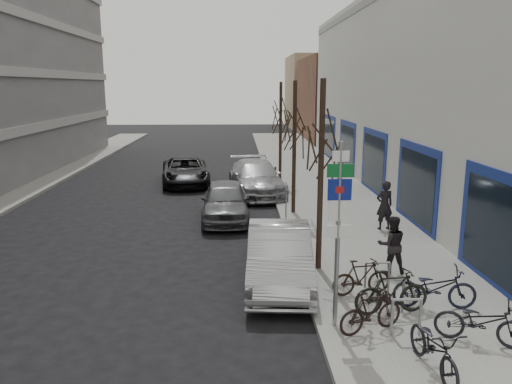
{
  "coord_description": "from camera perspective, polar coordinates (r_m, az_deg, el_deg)",
  "views": [
    {
      "loc": [
        0.29,
        -10.04,
        5.31
      ],
      "look_at": [
        0.87,
        5.41,
        2.0
      ],
      "focal_mm": 35.0,
      "sensor_mm": 36.0,
      "label": 1
    }
  ],
  "objects": [
    {
      "name": "tan_building_far",
      "position": [
        66.37,
        9.49,
        11.22
      ],
      "size": [
        13.0,
        12.0,
        9.0
      ],
      "primitive_type": "cube",
      "color": "#937A5B",
      "rests_on": "ground"
    },
    {
      "name": "bike_far_curb",
      "position": [
        11.37,
        24.36,
        -12.97
      ],
      "size": [
        1.87,
        1.22,
        1.1
      ],
      "primitive_type": "imported",
      "rotation": [
        0.0,
        0.0,
        1.16
      ],
      "color": "black",
      "rests_on": "sidewalk_east"
    },
    {
      "name": "ground",
      "position": [
        11.36,
        -3.51,
        -15.8
      ],
      "size": [
        120.0,
        120.0,
        0.0
      ],
      "primitive_type": "plane",
      "color": "black",
      "rests_on": "ground"
    },
    {
      "name": "meter_back",
      "position": [
        24.51,
        2.22,
        1.75
      ],
      "size": [
        0.1,
        0.08,
        1.27
      ],
      "color": "gray",
      "rests_on": "sidewalk_east"
    },
    {
      "name": "sidewalk_east",
      "position": [
        21.14,
        9.4,
        -2.42
      ],
      "size": [
        5.0,
        70.0,
        0.15
      ],
      "primitive_type": "cube",
      "color": "slate",
      "rests_on": "ground"
    },
    {
      "name": "tree_near",
      "position": [
        13.79,
        7.54,
        6.96
      ],
      "size": [
        1.8,
        1.8,
        5.5
      ],
      "color": "black",
      "rests_on": "ground"
    },
    {
      "name": "parked_car_mid",
      "position": [
        20.01,
        -3.52,
        -1.01
      ],
      "size": [
        1.94,
        4.63,
        1.57
      ],
      "primitive_type": "imported",
      "rotation": [
        0.0,
        0.0,
        0.02
      ],
      "color": "#54555A",
      "rests_on": "ground"
    },
    {
      "name": "highway_sign_pole",
      "position": [
        10.64,
        9.38,
        -3.63
      ],
      "size": [
        0.55,
        0.1,
        4.2
      ],
      "color": "gray",
      "rests_on": "ground"
    },
    {
      "name": "bike_far_inner",
      "position": [
        12.92,
        11.98,
        -9.46
      ],
      "size": [
        1.62,
        0.73,
        0.95
      ],
      "primitive_type": "imported",
      "rotation": [
        0.0,
        0.0,
        1.74
      ],
      "color": "black",
      "rests_on": "sidewalk_east"
    },
    {
      "name": "parked_car_back",
      "position": [
        24.69,
        0.04,
        1.62
      ],
      "size": [
        2.99,
        5.94,
        1.65
      ],
      "primitive_type": "imported",
      "rotation": [
        0.0,
        0.0,
        0.12
      ],
      "color": "#9A9A9F",
      "rests_on": "ground"
    },
    {
      "name": "bike_mid_inner",
      "position": [
        12.04,
        15.25,
        -10.9
      ],
      "size": [
        1.86,
        0.78,
        1.09
      ],
      "primitive_type": "imported",
      "rotation": [
        0.0,
        0.0,
        1.71
      ],
      "color": "black",
      "rests_on": "sidewalk_east"
    },
    {
      "name": "bike_mid_curb",
      "position": [
        12.62,
        19.77,
        -9.89
      ],
      "size": [
        2.0,
        0.81,
        1.18
      ],
      "primitive_type": "imported",
      "rotation": [
        0.0,
        0.0,
        1.45
      ],
      "color": "black",
      "rests_on": "sidewalk_east"
    },
    {
      "name": "tree_far",
      "position": [
        26.67,
        2.84,
        9.48
      ],
      "size": [
        1.8,
        1.8,
        5.5
      ],
      "color": "black",
      "rests_on": "ground"
    },
    {
      "name": "meter_front",
      "position": [
        13.89,
        5.68,
        -6.42
      ],
      "size": [
        0.1,
        0.08,
        1.27
      ],
      "color": "gray",
      "rests_on": "sidewalk_east"
    },
    {
      "name": "bike_rack",
      "position": [
        12.13,
        15.11,
        -10.9
      ],
      "size": [
        0.66,
        2.26,
        0.83
      ],
      "color": "gray",
      "rests_on": "sidewalk_east"
    },
    {
      "name": "parked_car_front",
      "position": [
        13.63,
        2.65,
        -7.3
      ],
      "size": [
        1.95,
        4.89,
        1.58
      ],
      "primitive_type": "imported",
      "rotation": [
        0.0,
        0.0,
        -0.06
      ],
      "color": "#B3B4B9",
      "rests_on": "ground"
    },
    {
      "name": "meter_mid",
      "position": [
        19.14,
        3.47,
        -1.21
      ],
      "size": [
        0.1,
        0.08,
        1.27
      ],
      "color": "gray",
      "rests_on": "sidewalk_east"
    },
    {
      "name": "bike_near_right",
      "position": [
        11.13,
        13.01,
        -13.1
      ],
      "size": [
        1.65,
        1.03,
        0.96
      ],
      "primitive_type": "imported",
      "rotation": [
        0.0,
        0.0,
        1.95
      ],
      "color": "black",
      "rests_on": "sidewalk_east"
    },
    {
      "name": "lane_car",
      "position": [
        27.5,
        -8.09,
        2.39
      ],
      "size": [
        3.12,
        5.57,
        1.47
      ],
      "primitive_type": "imported",
      "rotation": [
        0.0,
        0.0,
        0.13
      ],
      "color": "black",
      "rests_on": "ground"
    },
    {
      "name": "tree_mid",
      "position": [
        20.21,
        4.45,
        8.63
      ],
      "size": [
        1.8,
        1.8,
        5.5
      ],
      "color": "black",
      "rests_on": "ground"
    },
    {
      "name": "bike_near_left",
      "position": [
        10.02,
        19.72,
        -16.01
      ],
      "size": [
        0.73,
        1.87,
        1.12
      ],
      "primitive_type": "imported",
      "rotation": [
        0.0,
        0.0,
        0.1
      ],
      "color": "black",
      "rests_on": "sidewalk_east"
    },
    {
      "name": "pedestrian_near",
      "position": [
        18.69,
        14.48,
        -1.47
      ],
      "size": [
        0.73,
        0.56,
        1.8
      ],
      "primitive_type": "imported",
      "rotation": [
        0.0,
        0.0,
        3.35
      ],
      "color": "black",
      "rests_on": "sidewalk_east"
    },
    {
      "name": "brick_building_far",
      "position": [
        51.65,
        12.28,
        10.36
      ],
      "size": [
        12.0,
        14.0,
        8.0
      ],
      "primitive_type": "cube",
      "color": "brown",
      "rests_on": "ground"
    },
    {
      "name": "pedestrian_far",
      "position": [
        14.46,
        15.25,
        -5.78
      ],
      "size": [
        0.62,
        0.43,
        1.66
      ],
      "primitive_type": "imported",
      "rotation": [
        0.0,
        0.0,
        3.12
      ],
      "color": "black",
      "rests_on": "sidewalk_east"
    }
  ]
}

